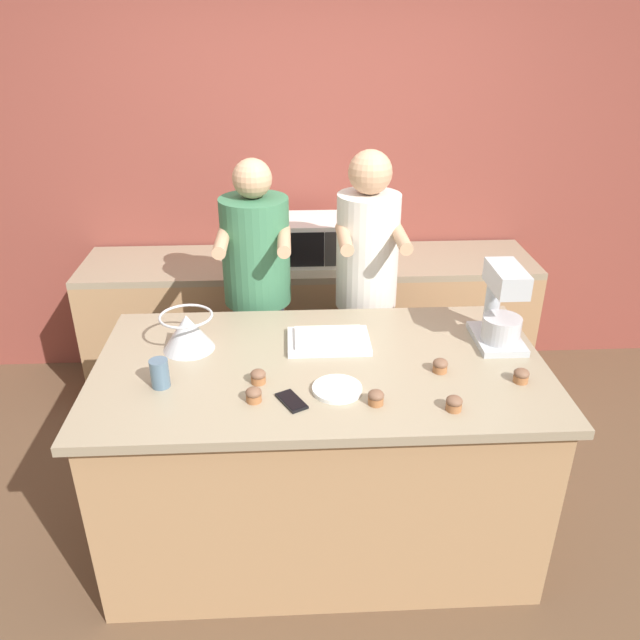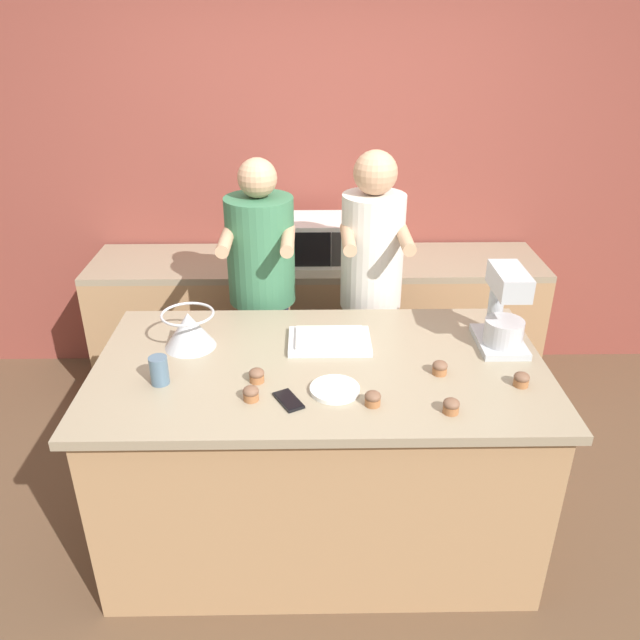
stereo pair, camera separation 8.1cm
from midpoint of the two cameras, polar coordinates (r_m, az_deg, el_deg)
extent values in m
plane|color=brown|center=(3.24, -0.71, -18.44)|extent=(16.00, 16.00, 0.00)
cube|color=brown|center=(4.09, -1.79, 13.41)|extent=(10.00, 0.06, 2.70)
cube|color=#A87F56|center=(2.93, -0.76, -12.24)|extent=(1.84, 0.98, 0.90)
cube|color=gray|center=(2.66, -0.82, -4.36)|extent=(1.91, 1.04, 0.04)
cube|color=#A87F56|center=(4.09, -1.50, -0.52)|extent=(2.80, 0.60, 0.84)
cube|color=gray|center=(3.90, -1.57, 5.26)|extent=(2.80, 0.60, 0.04)
cylinder|color=#33384C|center=(3.56, -6.01, -4.71)|extent=(0.27, 0.27, 0.89)
cylinder|color=#38704C|center=(3.24, -6.62, 6.27)|extent=(0.35, 0.35, 0.56)
sphere|color=tan|center=(3.13, -6.99, 12.72)|extent=(0.20, 0.20, 0.20)
cylinder|color=tan|center=(3.05, -9.71, 7.12)|extent=(0.06, 0.34, 0.06)
cylinder|color=tan|center=(3.03, -4.07, 7.30)|extent=(0.06, 0.34, 0.06)
cylinder|color=#232328|center=(3.58, 3.30, -4.71)|extent=(0.25, 0.25, 0.86)
cylinder|color=silver|center=(3.26, 3.64, 6.31)|extent=(0.32, 0.32, 0.60)
sphere|color=tan|center=(3.14, 3.86, 13.34)|extent=(0.22, 0.22, 0.22)
cylinder|color=tan|center=(3.04, 1.46, 7.48)|extent=(0.06, 0.34, 0.06)
cylinder|color=tan|center=(3.07, 6.63, 7.52)|extent=(0.06, 0.34, 0.06)
cube|color=#B2B7BC|center=(2.91, 15.08, -1.66)|extent=(0.20, 0.30, 0.03)
cylinder|color=#B2B7BC|center=(2.95, 14.76, 1.68)|extent=(0.07, 0.07, 0.24)
cube|color=#B2B7BC|center=(2.77, 15.90, 3.67)|extent=(0.13, 0.26, 0.10)
cylinder|color=#BCBCC1|center=(2.85, 15.46, -0.78)|extent=(0.17, 0.17, 0.11)
cone|color=#BCBCC1|center=(2.79, -12.83, -1.09)|extent=(0.23, 0.23, 0.16)
torus|color=#BCBCC1|center=(2.76, -12.99, 0.34)|extent=(0.23, 0.23, 0.01)
cube|color=silver|center=(2.79, -0.04, -1.96)|extent=(0.37, 0.25, 0.02)
cube|color=white|center=(2.79, -0.04, -1.60)|extent=(0.30, 0.20, 0.02)
cube|color=silver|center=(3.85, -2.18, 7.35)|extent=(0.48, 0.35, 0.26)
cube|color=black|center=(3.68, -2.80, 6.41)|extent=(0.32, 0.01, 0.21)
cube|color=#2D2D2D|center=(3.69, 0.56, 6.48)|extent=(0.10, 0.01, 0.21)
cube|color=black|center=(2.41, -3.60, -7.41)|extent=(0.13, 0.16, 0.01)
cube|color=black|center=(2.41, -3.60, -7.30)|extent=(0.12, 0.14, 0.00)
cylinder|color=slate|center=(2.56, -15.33, -4.73)|extent=(0.07, 0.07, 0.12)
cylinder|color=white|center=(2.47, 0.63, -6.34)|extent=(0.20, 0.20, 0.02)
cylinder|color=#9E6038|center=(2.42, -7.03, -7.07)|extent=(0.06, 0.06, 0.03)
ellipsoid|color=brown|center=(2.41, -7.06, -6.59)|extent=(0.06, 0.06, 0.04)
cylinder|color=#9E6038|center=(2.53, -6.57, -5.43)|extent=(0.06, 0.06, 0.03)
ellipsoid|color=brown|center=(2.52, -6.60, -4.95)|extent=(0.06, 0.06, 0.04)
cylinder|color=#9E6038|center=(2.40, 4.15, -7.36)|extent=(0.06, 0.06, 0.03)
ellipsoid|color=brown|center=(2.38, 4.17, -6.87)|extent=(0.06, 0.06, 0.04)
cylinder|color=#9E6038|center=(2.40, 11.18, -7.76)|extent=(0.06, 0.06, 0.03)
ellipsoid|color=brown|center=(2.39, 11.23, -7.28)|extent=(0.06, 0.06, 0.04)
cylinder|color=#9E6038|center=(2.63, 17.04, -5.14)|extent=(0.06, 0.06, 0.03)
ellipsoid|color=brown|center=(2.62, 17.11, -4.69)|extent=(0.06, 0.06, 0.04)
cylinder|color=#9E6038|center=(2.63, 10.04, -4.38)|extent=(0.06, 0.06, 0.03)
ellipsoid|color=brown|center=(2.61, 10.08, -3.92)|extent=(0.06, 0.06, 0.04)
camera|label=1|loc=(0.04, -90.89, -0.45)|focal=35.00mm
camera|label=2|loc=(0.04, 89.11, 0.45)|focal=35.00mm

